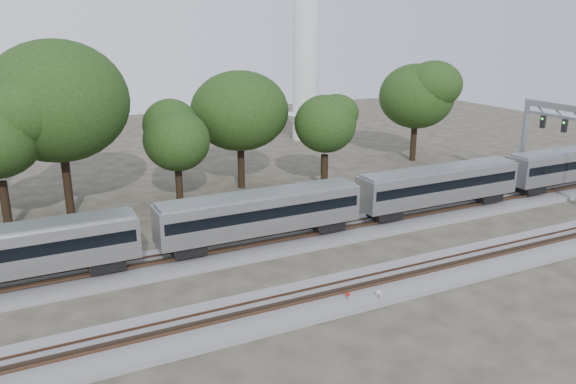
# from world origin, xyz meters

# --- Properties ---
(ground) EXTENTS (160.00, 160.00, 0.00)m
(ground) POSITION_xyz_m (0.00, 0.00, 0.00)
(ground) COLOR #383328
(ground) RESTS_ON ground
(track_far) EXTENTS (160.00, 5.00, 0.73)m
(track_far) POSITION_xyz_m (0.00, 6.00, 0.21)
(track_far) COLOR slate
(track_far) RESTS_ON ground
(track_near) EXTENTS (160.00, 5.00, 0.73)m
(track_near) POSITION_xyz_m (0.00, -4.00, 0.21)
(track_near) COLOR slate
(track_near) RESTS_ON ground
(train) EXTENTS (105.39, 3.00, 4.43)m
(train) POSITION_xyz_m (11.61, 6.00, 3.12)
(train) COLOR #B5B7BC
(train) RESTS_ON ground
(switch_stand_red) EXTENTS (0.28, 0.13, 0.90)m
(switch_stand_red) POSITION_xyz_m (3.59, -5.23, 0.57)
(switch_stand_red) COLOR #512D19
(switch_stand_red) RESTS_ON ground
(switch_stand_white) EXTENTS (0.31, 0.11, 0.97)m
(switch_stand_white) POSITION_xyz_m (5.46, -6.02, 0.62)
(switch_stand_white) COLOR #512D19
(switch_stand_white) RESTS_ON ground
(switch_lever) EXTENTS (0.52, 0.34, 0.30)m
(switch_lever) POSITION_xyz_m (6.91, -5.38, 0.15)
(switch_lever) COLOR #512D19
(switch_lever) RESTS_ON ground
(signal_gantry) EXTENTS (0.67, 7.96, 9.68)m
(signal_gantry) POSITION_xyz_m (35.23, 6.00, 7.05)
(signal_gantry) COLOR gray
(signal_gantry) RESTS_ON ground
(tree_3) EXTENTS (10.95, 10.95, 15.44)m
(tree_3) POSITION_xyz_m (-10.55, 21.14, 10.77)
(tree_3) COLOR black
(tree_3) RESTS_ON ground
(tree_4) EXTENTS (6.76, 6.76, 9.53)m
(tree_4) POSITION_xyz_m (-0.47, 19.53, 6.63)
(tree_4) COLOR black
(tree_4) RESTS_ON ground
(tree_5) EXTENTS (8.63, 8.63, 12.17)m
(tree_5) POSITION_xyz_m (7.43, 22.91, 8.48)
(tree_5) COLOR black
(tree_5) RESTS_ON ground
(tree_6) EXTENTS (7.36, 7.36, 10.38)m
(tree_6) POSITION_xyz_m (15.19, 18.14, 7.22)
(tree_6) COLOR black
(tree_6) RESTS_ON ground
(tree_7) EXTENTS (8.57, 8.57, 12.09)m
(tree_7) POSITION_xyz_m (32.46, 24.83, 8.42)
(tree_7) COLOR black
(tree_7) RESTS_ON ground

